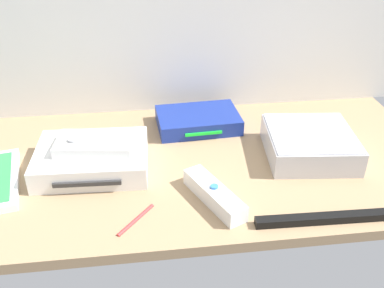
{
  "coord_description": "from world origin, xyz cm",
  "views": [
    {
      "loc": [
        -9.23,
        -73.39,
        48.48
      ],
      "look_at": [
        0.0,
        0.0,
        4.0
      ],
      "focal_mm": 41.5,
      "sensor_mm": 36.0,
      "label": 1
    }
  ],
  "objects_px": {
    "game_console": "(92,159)",
    "sensor_bar": "(327,218)",
    "remote_wand": "(214,194)",
    "network_router": "(198,120)",
    "stylus_pen": "(136,219)",
    "remote_classic_pad": "(95,145)",
    "mini_computer": "(310,144)"
  },
  "relations": [
    {
      "from": "game_console",
      "to": "stylus_pen",
      "type": "relative_size",
      "value": 2.41
    },
    {
      "from": "remote_classic_pad",
      "to": "sensor_bar",
      "type": "relative_size",
      "value": 0.64
    },
    {
      "from": "network_router",
      "to": "stylus_pen",
      "type": "bearing_deg",
      "value": -118.87
    },
    {
      "from": "game_console",
      "to": "remote_wand",
      "type": "height_order",
      "value": "game_console"
    },
    {
      "from": "remote_classic_pad",
      "to": "stylus_pen",
      "type": "xyz_separation_m",
      "value": [
        0.07,
        -0.16,
        -0.05
      ]
    },
    {
      "from": "game_console",
      "to": "network_router",
      "type": "bearing_deg",
      "value": 34.39
    },
    {
      "from": "mini_computer",
      "to": "remote_classic_pad",
      "type": "height_order",
      "value": "remote_classic_pad"
    },
    {
      "from": "network_router",
      "to": "remote_classic_pad",
      "type": "distance_m",
      "value": 0.26
    },
    {
      "from": "network_router",
      "to": "sensor_bar",
      "type": "relative_size",
      "value": 0.78
    },
    {
      "from": "sensor_bar",
      "to": "stylus_pen",
      "type": "distance_m",
      "value": 0.31
    },
    {
      "from": "game_console",
      "to": "sensor_bar",
      "type": "xyz_separation_m",
      "value": [
        0.39,
        -0.21,
        -0.01
      ]
    },
    {
      "from": "network_router",
      "to": "remote_classic_pad",
      "type": "relative_size",
      "value": 1.22
    },
    {
      "from": "mini_computer",
      "to": "network_router",
      "type": "height_order",
      "value": "mini_computer"
    },
    {
      "from": "mini_computer",
      "to": "network_router",
      "type": "xyz_separation_m",
      "value": [
        -0.21,
        0.14,
        -0.01
      ]
    },
    {
      "from": "mini_computer",
      "to": "sensor_bar",
      "type": "distance_m",
      "value": 0.21
    },
    {
      "from": "remote_wand",
      "to": "sensor_bar",
      "type": "xyz_separation_m",
      "value": [
        0.18,
        -0.08,
        -0.01
      ]
    },
    {
      "from": "game_console",
      "to": "mini_computer",
      "type": "bearing_deg",
      "value": 1.86
    },
    {
      "from": "sensor_bar",
      "to": "stylus_pen",
      "type": "bearing_deg",
      "value": 173.83
    },
    {
      "from": "mini_computer",
      "to": "remote_wand",
      "type": "bearing_deg",
      "value": -149.65
    },
    {
      "from": "mini_computer",
      "to": "remote_wand",
      "type": "distance_m",
      "value": 0.25
    },
    {
      "from": "network_router",
      "to": "sensor_bar",
      "type": "height_order",
      "value": "network_router"
    },
    {
      "from": "sensor_bar",
      "to": "stylus_pen",
      "type": "height_order",
      "value": "sensor_bar"
    },
    {
      "from": "game_console",
      "to": "remote_wand",
      "type": "relative_size",
      "value": 1.45
    },
    {
      "from": "remote_classic_pad",
      "to": "sensor_bar",
      "type": "xyz_separation_m",
      "value": [
        0.38,
        -0.2,
        -0.05
      ]
    },
    {
      "from": "remote_classic_pad",
      "to": "network_router",
      "type": "bearing_deg",
      "value": 41.25
    },
    {
      "from": "remote_wand",
      "to": "game_console",
      "type": "bearing_deg",
      "value": 124.41
    },
    {
      "from": "stylus_pen",
      "to": "remote_wand",
      "type": "bearing_deg",
      "value": 13.61
    },
    {
      "from": "mini_computer",
      "to": "stylus_pen",
      "type": "distance_m",
      "value": 0.39
    },
    {
      "from": "network_router",
      "to": "sensor_bar",
      "type": "distance_m",
      "value": 0.38
    },
    {
      "from": "remote_wand",
      "to": "remote_classic_pad",
      "type": "bearing_deg",
      "value": 124.08
    },
    {
      "from": "mini_computer",
      "to": "network_router",
      "type": "distance_m",
      "value": 0.25
    },
    {
      "from": "game_console",
      "to": "remote_wand",
      "type": "xyz_separation_m",
      "value": [
        0.22,
        -0.13,
        -0.01
      ]
    }
  ]
}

